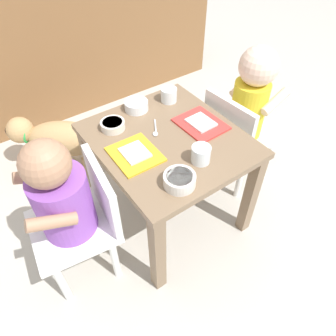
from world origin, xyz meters
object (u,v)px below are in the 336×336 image
Objects in this scene: food_tray_left at (135,154)px; cereal_bowl_right_side at (113,125)px; dog at (57,138)px; seated_child_left at (66,200)px; veggie_bowl_far at (180,180)px; seated_child_right at (249,105)px; water_cup_right at (169,96)px; water_cup_left at (201,155)px; dining_table at (168,154)px; food_tray_right at (201,124)px; veggie_bowl_near at (136,105)px; spoon_by_left_tray at (155,130)px.

food_tray_left is 1.94× the size of cereal_bowl_right_side.
dog is at bearing 101.35° from food_tray_left.
seated_child_left is 0.37m from veggie_bowl_far.
seated_child_left is at bearing 149.50° from veggie_bowl_far.
seated_child_right reaches higher than dog.
dog is at bearing 75.69° from seated_child_left.
water_cup_left is at bearing -109.29° from water_cup_right.
dining_table reaches higher than dog.
seated_child_left is 3.52× the size of food_tray_right.
veggie_bowl_far is (0.31, -0.19, 0.06)m from seated_child_left.
water_cup_right is at bearing 58.43° from veggie_bowl_far.
dog is at bearing 137.16° from water_cup_right.
dog is 4.63× the size of cereal_bowl_right_side.
food_tray_right is at bearing -56.84° from veggie_bowl_near.
food_tray_left is (0.27, 0.01, 0.05)m from seated_child_left.
water_cup_left is at bearing -158.18° from seated_child_right.
veggie_bowl_near is 1.04× the size of spoon_by_left_tray.
food_tray_right reaches higher than dog.
veggie_bowl_far is at bearing -77.86° from food_tray_left.
spoon_by_left_tray is at bearing 12.36° from seated_child_left.
dining_table is 0.27m from water_cup_right.
veggie_bowl_far reaches higher than food_tray_left.
seated_child_right is 7.15× the size of veggie_bowl_near.
veggie_bowl_near is at bearing 170.74° from water_cup_right.
water_cup_right is at bearing -42.84° from dog.
veggie_bowl_near is 0.16m from spoon_by_left_tray.
seated_child_right is 10.43× the size of water_cup_left.
dining_table is 0.11m from spoon_by_left_tray.
seated_child_left reaches higher than dog.
cereal_bowl_right_side is at bearing 115.23° from water_cup_left.
food_tray_right is 0.28m from veggie_bowl_near.
water_cup_left is (0.28, -0.74, 0.29)m from dog.
seated_child_left is 0.35m from cereal_bowl_right_side.
dining_table is at bearing -50.31° from cereal_bowl_right_side.
seated_child_right is (0.84, 0.02, 0.02)m from seated_child_left.
veggie_bowl_near reaches higher than dog.
water_cup_right reaches higher than dog.
dining_table is 0.84× the size of seated_child_right.
food_tray_right is 1.81× the size of veggie_bowl_far.
dining_table is at bearing 96.23° from water_cup_left.
food_tray_right is at bearing -54.84° from dog.
seated_child_left is 6.38× the size of veggie_bowl_far.
water_cup_left is 0.69× the size of veggie_bowl_near.
veggie_bowl_far is at bearing -85.01° from cereal_bowl_right_side.
seated_child_left is at bearing 162.23° from water_cup_left.
spoon_by_left_tray is (-0.02, 0.06, 0.09)m from dining_table.
dining_table is at bearing 179.44° from seated_child_right.
food_tray_right is at bearing 0.00° from food_tray_left.
veggie_bowl_near is at bearing 85.61° from spoon_by_left_tray.
food_tray_left is 1.73× the size of veggie_bowl_far.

